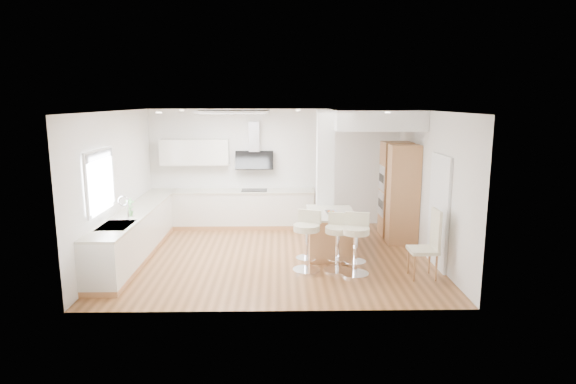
{
  "coord_description": "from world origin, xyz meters",
  "views": [
    {
      "loc": [
        0.1,
        -9.0,
        2.99
      ],
      "look_at": [
        0.26,
        0.4,
        1.2
      ],
      "focal_mm": 30.0,
      "sensor_mm": 36.0,
      "label": 1
    }
  ],
  "objects_px": {
    "bar_stool_c": "(356,241)",
    "dining_chair": "(429,241)",
    "bar_stool_b": "(338,239)",
    "bar_stool_a": "(307,238)",
    "peninsula": "(330,233)"
  },
  "relations": [
    {
      "from": "bar_stool_c",
      "to": "dining_chair",
      "type": "xyz_separation_m",
      "value": [
        1.23,
        -0.16,
        0.03
      ]
    },
    {
      "from": "dining_chair",
      "to": "bar_stool_c",
      "type": "bearing_deg",
      "value": 171.87
    },
    {
      "from": "peninsula",
      "to": "bar_stool_a",
      "type": "xyz_separation_m",
      "value": [
        -0.51,
        -0.96,
        0.18
      ]
    },
    {
      "from": "peninsula",
      "to": "bar_stool_b",
      "type": "bearing_deg",
      "value": -86.52
    },
    {
      "from": "bar_stool_a",
      "to": "bar_stool_c",
      "type": "distance_m",
      "value": 0.86
    },
    {
      "from": "peninsula",
      "to": "dining_chair",
      "type": "height_order",
      "value": "dining_chair"
    },
    {
      "from": "bar_stool_a",
      "to": "bar_stool_b",
      "type": "relative_size",
      "value": 1.05
    },
    {
      "from": "bar_stool_b",
      "to": "dining_chair",
      "type": "bearing_deg",
      "value": 3.28
    },
    {
      "from": "bar_stool_a",
      "to": "dining_chair",
      "type": "relative_size",
      "value": 0.9
    },
    {
      "from": "peninsula",
      "to": "bar_stool_a",
      "type": "height_order",
      "value": "bar_stool_a"
    },
    {
      "from": "bar_stool_b",
      "to": "bar_stool_c",
      "type": "height_order",
      "value": "bar_stool_c"
    },
    {
      "from": "peninsula",
      "to": "bar_stool_b",
      "type": "height_order",
      "value": "bar_stool_b"
    },
    {
      "from": "bar_stool_a",
      "to": "bar_stool_c",
      "type": "xyz_separation_m",
      "value": [
        0.83,
        -0.21,
        0.0
      ]
    },
    {
      "from": "peninsula",
      "to": "bar_stool_b",
      "type": "relative_size",
      "value": 1.37
    },
    {
      "from": "dining_chair",
      "to": "bar_stool_b",
      "type": "bearing_deg",
      "value": 165.96
    }
  ]
}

